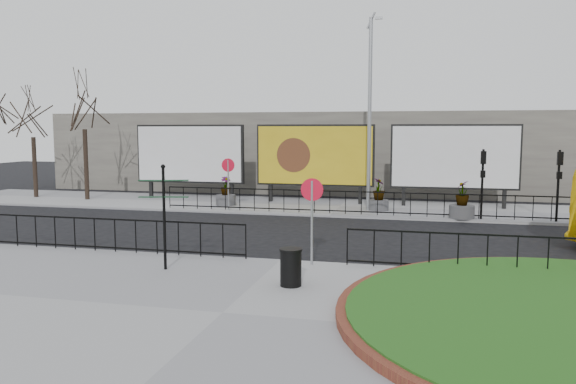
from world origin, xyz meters
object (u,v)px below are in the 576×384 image
(fingerpost_sign, at_px, (164,206))
(planter_c, at_px, (462,205))
(lamp_post, at_px, (370,111))
(litter_bin, at_px, (291,267))
(planter_a, at_px, (226,195))
(planter_b, at_px, (379,198))
(billboard_mid, at_px, (315,156))

(fingerpost_sign, xyz_separation_m, planter_c, (8.51, 11.30, -1.17))
(planter_c, bearing_deg, lamp_post, 159.27)
(fingerpost_sign, height_order, planter_c, fingerpost_sign)
(planter_c, bearing_deg, litter_bin, -111.54)
(lamp_post, height_order, planter_a, lamp_post)
(planter_a, xyz_separation_m, planter_b, (7.72, -0.00, 0.09))
(planter_b, relative_size, planter_c, 0.95)
(fingerpost_sign, bearing_deg, lamp_post, 60.40)
(lamp_post, xyz_separation_m, litter_bin, (-0.58, -13.68, -4.23))
(fingerpost_sign, bearing_deg, planter_b, 58.46)
(billboard_mid, xyz_separation_m, planter_a, (-4.22, -1.97, -1.98))
(billboard_mid, xyz_separation_m, planter_b, (3.50, -1.97, -1.89))
(lamp_post, xyz_separation_m, planter_c, (4.19, -1.59, -4.13))
(planter_a, bearing_deg, lamp_post, 0.00)
(lamp_post, relative_size, litter_bin, 9.89)
(billboard_mid, xyz_separation_m, fingerpost_sign, (-1.31, -14.86, -0.73))
(billboard_mid, relative_size, litter_bin, 6.64)
(fingerpost_sign, relative_size, litter_bin, 3.10)
(fingerpost_sign, relative_size, planter_c, 1.78)
(billboard_mid, bearing_deg, litter_bin, -81.19)
(litter_bin, height_order, planter_a, planter_a)
(litter_bin, xyz_separation_m, planter_a, (-6.64, 13.68, 0.03))
(lamp_post, xyz_separation_m, planter_a, (-7.22, -0.00, -4.21))
(planter_a, distance_m, planter_c, 11.53)
(lamp_post, relative_size, fingerpost_sign, 3.19)
(litter_bin, bearing_deg, fingerpost_sign, 168.12)
(billboard_mid, height_order, planter_a, billboard_mid)
(lamp_post, height_order, planter_c, lamp_post)
(planter_a, height_order, planter_c, planter_c)
(fingerpost_sign, relative_size, planter_b, 1.88)
(lamp_post, bearing_deg, planter_c, -20.73)
(planter_a, relative_size, planter_c, 0.90)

